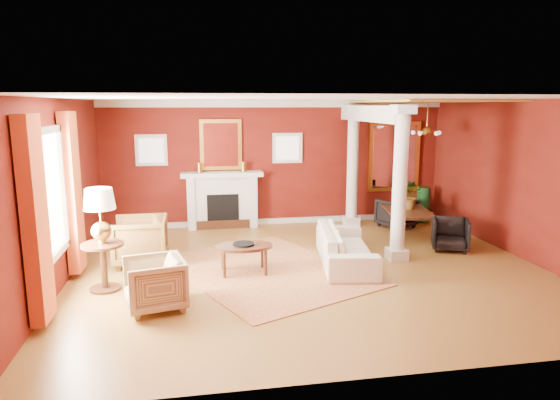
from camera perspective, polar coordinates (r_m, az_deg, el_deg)
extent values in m
plane|color=brown|center=(8.71, 3.49, -7.94)|extent=(8.00, 8.00, 0.00)
cube|color=#62150D|center=(11.75, -0.39, 4.25)|extent=(8.00, 0.04, 2.90)
cube|color=#62150D|center=(5.09, 12.85, -4.83)|extent=(8.00, 0.04, 2.90)
cube|color=#62150D|center=(8.38, -24.04, 0.62)|extent=(0.04, 7.00, 2.90)
cube|color=#62150D|center=(10.06, 26.36, 2.00)|extent=(0.04, 7.00, 2.90)
cube|color=white|center=(8.24, 3.73, 11.51)|extent=(8.00, 7.00, 0.04)
cube|color=silver|center=(11.57, -6.60, -0.19)|extent=(1.60, 0.34, 1.20)
cube|color=black|center=(11.43, -6.53, -1.09)|extent=(0.72, 0.03, 0.70)
cube|color=#33180E|center=(11.51, -6.49, -2.79)|extent=(1.20, 0.05, 0.20)
cube|color=silver|center=(11.43, -6.66, 2.93)|extent=(1.85, 0.42, 0.10)
cube|color=silver|center=(11.53, -10.07, -0.33)|extent=(0.16, 0.40, 1.20)
cube|color=silver|center=(11.60, -3.14, -0.10)|extent=(0.16, 0.40, 1.20)
cube|color=yellow|center=(11.53, -6.78, 6.29)|extent=(0.95, 0.06, 1.15)
cube|color=white|center=(11.49, -6.77, 6.28)|extent=(0.78, 0.02, 0.98)
cube|color=silver|center=(11.56, -14.50, 5.54)|extent=(0.70, 0.06, 0.70)
cube|color=white|center=(11.53, -14.51, 5.53)|extent=(0.54, 0.02, 0.54)
cube|color=silver|center=(11.73, 0.85, 5.96)|extent=(0.70, 0.06, 0.70)
cube|color=white|center=(11.70, 0.88, 5.94)|extent=(0.54, 0.02, 0.54)
cube|color=white|center=(7.79, -25.03, 0.58)|extent=(0.03, 1.30, 1.70)
cube|color=silver|center=(7.12, -26.18, -0.41)|extent=(0.08, 0.10, 1.90)
cube|color=silver|center=(8.45, -23.60, 1.42)|extent=(0.08, 0.10, 1.90)
cube|color=#C04B20|center=(6.85, -26.20, -2.10)|extent=(0.18, 0.55, 2.60)
cube|color=#C04B20|center=(8.75, -22.63, 0.79)|extent=(0.18, 0.55, 2.60)
cube|color=silver|center=(9.47, 13.19, -6.02)|extent=(0.34, 0.34, 0.20)
cylinder|color=silver|center=(9.17, 13.55, 2.08)|extent=(0.26, 0.26, 2.50)
cube|color=silver|center=(9.07, 13.91, 10.02)|extent=(0.36, 0.36, 0.16)
cube|color=silver|center=(11.91, 8.13, -2.37)|extent=(0.34, 0.34, 0.20)
cylinder|color=silver|center=(11.68, 8.30, 4.09)|extent=(0.26, 0.26, 2.50)
cube|color=silver|center=(11.60, 8.48, 10.34)|extent=(0.36, 0.36, 0.16)
cube|color=silver|center=(10.56, 10.36, 9.69)|extent=(0.30, 3.20, 0.32)
cube|color=gold|center=(10.87, 16.48, 10.78)|extent=(2.30, 3.40, 0.04)
cube|color=yellow|center=(12.51, 12.90, 4.84)|extent=(1.30, 0.06, 1.70)
cube|color=white|center=(12.48, 12.97, 4.82)|extent=(1.10, 0.02, 1.50)
cylinder|color=#B38D38|center=(10.94, 16.52, 9.23)|extent=(0.02, 0.02, 0.65)
sphere|color=#B38D38|center=(10.95, 16.43, 7.53)|extent=(0.20, 0.20, 0.20)
sphere|color=beige|center=(11.08, 17.73, 7.34)|extent=(0.09, 0.09, 0.09)
sphere|color=beige|center=(11.23, 16.22, 7.46)|extent=(0.09, 0.09, 0.09)
sphere|color=beige|center=(11.01, 14.97, 7.46)|extent=(0.09, 0.09, 0.09)
sphere|color=beige|center=(10.71, 15.71, 7.34)|extent=(0.09, 0.09, 0.09)
sphere|color=beige|center=(10.76, 17.46, 7.26)|extent=(0.09, 0.09, 0.09)
cube|color=silver|center=(11.64, -0.36, 10.95)|extent=(8.00, 0.08, 0.16)
cube|color=silver|center=(11.95, -0.34, -2.40)|extent=(8.00, 0.08, 0.12)
cube|color=maroon|center=(8.64, -1.59, -8.01)|extent=(3.88, 4.33, 0.01)
imported|color=beige|center=(8.96, 7.54, -4.60)|extent=(0.99, 2.28, 0.86)
imported|color=black|center=(9.21, -15.75, -4.23)|extent=(0.85, 0.91, 0.94)
imported|color=tan|center=(7.20, -14.14, -8.98)|extent=(0.88, 0.92, 0.80)
cylinder|color=#33180E|center=(8.39, -4.17, -5.32)|extent=(0.97, 0.97, 0.05)
cylinder|color=#33180E|center=(8.24, -6.38, -7.49)|extent=(0.05, 0.05, 0.44)
cylinder|color=#33180E|center=(8.30, -1.64, -7.28)|extent=(0.05, 0.05, 0.44)
cylinder|color=#33180E|center=(8.65, -6.56, -6.60)|extent=(0.05, 0.05, 0.44)
cylinder|color=#33180E|center=(8.71, -2.05, -6.41)|extent=(0.05, 0.05, 0.44)
imported|color=#33180E|center=(8.41, -4.17, -4.33)|extent=(0.16, 0.08, 0.22)
cylinder|color=#33180E|center=(8.24, -19.32, -9.52)|extent=(0.47, 0.47, 0.04)
cylinder|color=#33180E|center=(8.13, -19.48, -7.27)|extent=(0.10, 0.10, 0.72)
cylinder|color=#33180E|center=(8.03, -19.64, -4.83)|extent=(0.63, 0.63, 0.04)
sphere|color=#B38D38|center=(7.98, -19.73, -3.36)|extent=(0.30, 0.30, 0.30)
cylinder|color=#B38D38|center=(7.93, -19.83, -1.88)|extent=(0.03, 0.03, 0.32)
cone|color=beige|center=(7.88, -19.96, 0.14)|extent=(0.47, 0.47, 0.32)
imported|color=#33180E|center=(11.17, 14.41, -1.63)|extent=(0.85, 1.70, 0.90)
imported|color=black|center=(10.29, 18.90, -3.57)|extent=(0.86, 0.84, 0.69)
imported|color=black|center=(11.85, 13.14, -1.28)|extent=(0.93, 0.91, 0.74)
sphere|color=#133C18|center=(12.56, 15.97, -1.66)|extent=(0.36, 0.36, 0.36)
cylinder|color=#133C18|center=(12.51, 16.03, -0.52)|extent=(0.32, 0.32, 0.85)
imported|color=#26591E|center=(11.12, 14.67, 1.81)|extent=(0.59, 0.63, 0.44)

